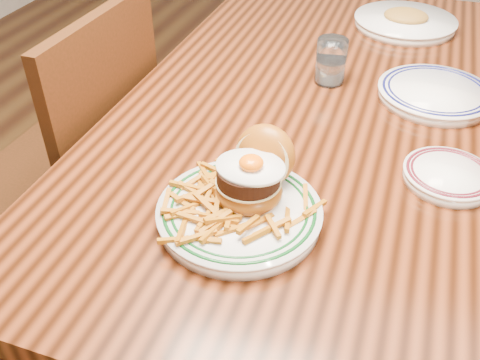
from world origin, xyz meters
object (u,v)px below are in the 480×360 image
(table, at_px, (311,129))
(chair_left, at_px, (81,167))
(main_plate, at_px, (244,198))
(side_plate, at_px, (448,175))

(table, distance_m, chair_left, 0.63)
(table, bearing_deg, chair_left, -165.57)
(main_plate, relative_size, side_plate, 1.78)
(chair_left, xyz_separation_m, side_plate, (0.90, -0.08, 0.26))
(table, bearing_deg, main_plate, -93.12)
(chair_left, height_order, side_plate, chair_left)
(table, xyz_separation_m, chair_left, (-0.59, -0.15, -0.15))
(table, height_order, main_plate, main_plate)
(main_plate, xyz_separation_m, side_plate, (0.33, 0.21, -0.02))
(main_plate, bearing_deg, side_plate, 40.35)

